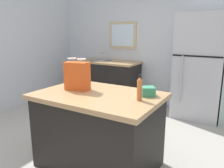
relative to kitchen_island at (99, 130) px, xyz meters
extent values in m
plane|color=#ADA89E|center=(-0.20, -0.04, -0.45)|extent=(6.45, 6.45, 0.00)
cube|color=silver|center=(-0.20, 2.65, 0.88)|extent=(5.11, 0.10, 2.66)
cube|color=#CCB78C|center=(-1.10, 2.60, 1.03)|extent=(0.68, 0.04, 0.60)
cube|color=white|center=(-1.10, 2.58, 1.03)|extent=(0.56, 0.02, 0.48)
cube|color=black|center=(0.00, 0.00, -0.03)|extent=(1.30, 0.86, 0.83)
cube|color=tan|center=(0.00, 0.00, 0.41)|extent=(1.38, 0.94, 0.05)
cube|color=#B7B7BC|center=(0.66, 2.24, 0.49)|extent=(0.81, 0.66, 1.87)
cube|color=black|center=(0.66, 1.91, 0.72)|extent=(0.80, 0.01, 0.02)
cylinder|color=#B7B7BC|center=(0.44, 1.88, 0.30)|extent=(0.02, 0.02, 0.84)
cube|color=black|center=(-1.28, 2.25, -0.01)|extent=(1.34, 0.64, 0.87)
cube|color=tan|center=(-1.28, 2.25, 0.45)|extent=(1.38, 0.68, 0.04)
cube|color=slate|center=(-1.48, 2.25, 0.42)|extent=(0.40, 0.32, 0.14)
cylinder|color=#B7B7BC|center=(-1.48, 2.39, 0.56)|extent=(0.03, 0.03, 0.18)
cylinder|color=#B7B7BC|center=(-1.48, 2.32, 0.64)|extent=(0.02, 0.14, 0.02)
cube|color=#DB511E|center=(-0.30, 0.01, 0.60)|extent=(0.30, 0.19, 0.33)
torus|color=white|center=(-0.37, 0.01, 0.81)|extent=(0.12, 0.12, 0.01)
torus|color=white|center=(-0.23, 0.01, 0.81)|extent=(0.12, 0.12, 0.01)
cube|color=#388E66|center=(0.50, 0.21, 0.49)|extent=(0.19, 0.19, 0.10)
cylinder|color=#C66633|center=(0.50, 0.01, 0.54)|extent=(0.05, 0.05, 0.21)
cone|color=#C66633|center=(0.50, 0.01, 0.66)|extent=(0.05, 0.05, 0.03)
cylinder|color=black|center=(0.50, 0.01, 0.69)|extent=(0.02, 0.02, 0.02)
camera|label=1|loc=(1.37, -1.98, 1.11)|focal=35.91mm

